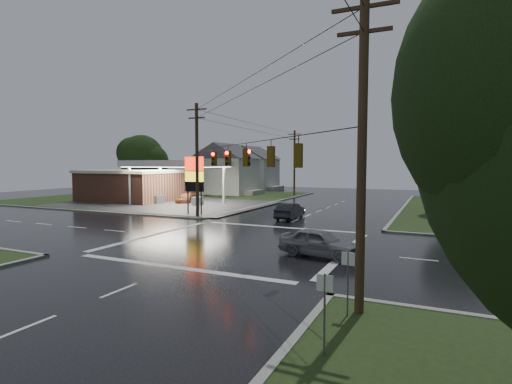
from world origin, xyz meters
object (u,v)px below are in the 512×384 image
at_px(pylon_sign, 194,176).
at_px(car_pump, 186,198).
at_px(house_far, 251,167).
at_px(car_crossing, 320,243).
at_px(tree_ne_near, 465,160).
at_px(utility_pole_se, 362,150).
at_px(utility_pole_n, 294,162).
at_px(car_north, 290,211).
at_px(utility_pole_nw, 197,158).
at_px(house_near, 226,168).
at_px(tree_nw_behind, 142,158).
at_px(gas_station, 139,183).
at_px(tree_ne_far, 487,156).

height_order(pylon_sign, car_pump, pylon_sign).
distance_m(house_far, car_crossing, 57.01).
bearing_deg(tree_ne_near, pylon_sign, -154.99).
distance_m(utility_pole_se, utility_pole_n, 51.16).
distance_m(pylon_sign, car_north, 10.34).
relative_size(utility_pole_nw, house_near, 1.00).
bearing_deg(tree_nw_behind, car_crossing, -38.52).
bearing_deg(house_far, gas_station, -97.50).
height_order(tree_ne_far, car_pump, tree_ne_far).
distance_m(pylon_sign, house_near, 27.56).
bearing_deg(tree_ne_near, house_near, 158.24).
height_order(utility_pole_n, tree_ne_near, utility_pole_n).
distance_m(gas_station, car_pump, 7.59).
relative_size(car_north, car_pump, 1.01).
bearing_deg(house_near, house_far, 94.76).
bearing_deg(car_pump, tree_ne_near, -13.05).
distance_m(utility_pole_nw, house_near, 28.90).
height_order(gas_station, tree_ne_far, tree_ne_far).
bearing_deg(house_far, house_near, -85.24).
bearing_deg(car_crossing, utility_pole_nw, 62.16).
relative_size(tree_ne_far, car_crossing, 2.12).
distance_m(utility_pole_n, car_pump, 20.25).
xyz_separation_m(tree_nw_behind, car_pump, (15.48, -9.56, -5.52)).
distance_m(gas_station, tree_ne_near, 40.00).
relative_size(car_crossing, car_pump, 1.02).
xyz_separation_m(tree_ne_near, car_crossing, (-8.27, -23.62, -4.77)).
bearing_deg(tree_nw_behind, pylon_sign, -39.87).
bearing_deg(car_north, utility_pole_se, 114.44).
relative_size(utility_pole_se, tree_ne_near, 1.22).
height_order(utility_pole_se, car_north, utility_pole_se).
relative_size(utility_pole_se, utility_pole_n, 1.05).
height_order(pylon_sign, car_north, pylon_sign).
relative_size(utility_pole_se, house_far, 1.00).
height_order(house_near, house_far, same).
xyz_separation_m(tree_nw_behind, tree_ne_near, (47.98, -8.00, -0.62)).
bearing_deg(utility_pole_nw, house_far, 107.92).
height_order(utility_pole_se, tree_ne_near, utility_pole_se).
height_order(utility_pole_n, car_north, utility_pole_n).
distance_m(gas_station, utility_pole_se, 45.83).
xyz_separation_m(gas_station, tree_ne_far, (42.83, 14.29, 3.63)).
distance_m(utility_pole_n, car_crossing, 42.76).
bearing_deg(utility_pole_n, tree_ne_near, -34.10).
relative_size(utility_pole_n, tree_nw_behind, 1.05).
bearing_deg(pylon_sign, house_far, 106.98).
relative_size(pylon_sign, utility_pole_se, 0.55).
bearing_deg(utility_pole_se, car_crossing, 114.71).
distance_m(utility_pole_nw, utility_pole_n, 28.50).
relative_size(pylon_sign, utility_pole_nw, 0.55).
height_order(pylon_sign, tree_ne_near, tree_ne_near).
height_order(gas_station, car_crossing, gas_station).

